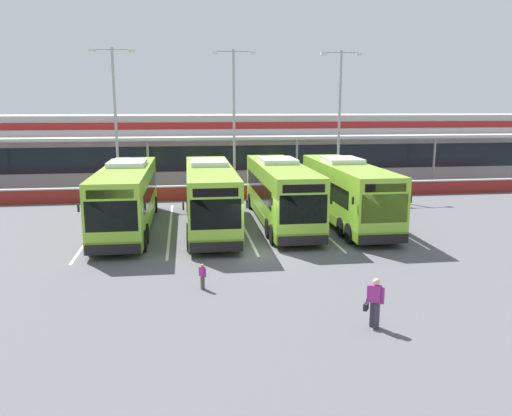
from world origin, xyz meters
TOP-DOWN VIEW (x-y plane):
  - ground_plane at (0.00, 0.00)m, footprint 200.00×200.00m
  - terminal_building at (-0.00, 26.91)m, footprint 70.00×13.00m
  - red_barrier_wall at (0.00, 14.50)m, footprint 60.00×0.40m
  - coach_bus_leftmost at (-6.52, 5.84)m, footprint 2.99×12.17m
  - coach_bus_left_centre at (-1.90, 5.62)m, footprint 2.99×12.17m
  - coach_bus_centre at (2.27, 6.14)m, footprint 2.99×12.17m
  - coach_bus_right_centre at (6.16, 5.81)m, footprint 2.99×12.17m
  - bay_stripe_far_west at (-8.40, 6.00)m, footprint 0.14×13.00m
  - bay_stripe_west at (-4.20, 6.00)m, footprint 0.14×13.00m
  - bay_stripe_mid_west at (0.00, 6.00)m, footprint 0.14×13.00m
  - bay_stripe_centre at (4.20, 6.00)m, footprint 0.14×13.00m
  - bay_stripe_mid_east at (8.40, 6.00)m, footprint 0.14×13.00m
  - pedestrian_with_handbag at (2.48, -8.52)m, footprint 0.60×0.54m
  - pedestrian_child at (-2.73, -4.35)m, footprint 0.28×0.28m
  - lamp_post_west at (-8.22, 16.35)m, footprint 3.24×0.28m
  - lamp_post_centre at (0.59, 16.48)m, footprint 3.24×0.28m
  - lamp_post_east at (8.83, 16.15)m, footprint 3.24×0.28m

SIDE VIEW (x-z plane):
  - ground_plane at x=0.00m, z-range 0.00..0.00m
  - bay_stripe_far_west at x=-8.40m, z-range 0.00..0.01m
  - bay_stripe_west at x=-4.20m, z-range 0.00..0.01m
  - bay_stripe_mid_west at x=0.00m, z-range 0.00..0.01m
  - bay_stripe_centre at x=4.20m, z-range 0.00..0.01m
  - bay_stripe_mid_east at x=8.40m, z-range 0.00..0.01m
  - pedestrian_child at x=-2.73m, z-range 0.04..1.04m
  - red_barrier_wall at x=0.00m, z-range 0.01..1.10m
  - pedestrian_with_handbag at x=2.48m, z-range 0.05..1.67m
  - coach_bus_leftmost at x=-6.52m, z-range -0.10..3.68m
  - coach_bus_left_centre at x=-1.90m, z-range -0.10..3.68m
  - coach_bus_centre at x=2.27m, z-range -0.10..3.68m
  - coach_bus_right_centre at x=6.16m, z-range -0.10..3.68m
  - terminal_building at x=0.00m, z-range 0.01..6.01m
  - lamp_post_west at x=-8.22m, z-range 0.79..11.79m
  - lamp_post_centre at x=0.59m, z-range 0.79..11.79m
  - lamp_post_east at x=8.83m, z-range 0.79..11.79m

